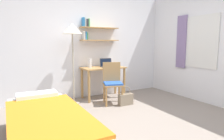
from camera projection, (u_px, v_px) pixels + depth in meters
name	position (u px, v px, depth m)	size (l,w,h in m)	color
ground_plane	(138.00, 124.00, 3.27)	(5.28, 5.28, 0.00)	gray
wall_back	(90.00, 44.00, 4.85)	(4.40, 0.27, 2.60)	white
wall_right	(218.00, 44.00, 4.08)	(0.10, 4.40, 2.60)	white
bed	(47.00, 130.00, 2.50)	(0.89, 2.04, 0.54)	#B2844C
desk	(103.00, 73.00, 4.76)	(1.01, 0.54, 0.75)	#B2844C
desk_chair	(113.00, 81.00, 4.34)	(0.52, 0.52, 0.90)	#B2844C
standing_lamp	(72.00, 33.00, 4.18)	(0.42, 0.42, 1.73)	#B2A893
laptop	(107.00, 65.00, 4.80)	(0.31, 0.21, 0.21)	#2D2D33
water_bottle	(90.00, 63.00, 4.58)	(0.07, 0.07, 0.22)	silver
book_stack	(115.00, 65.00, 4.92)	(0.20, 0.25, 0.05)	gold
handbag	(126.00, 99.00, 4.25)	(0.32, 0.12, 0.40)	gray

